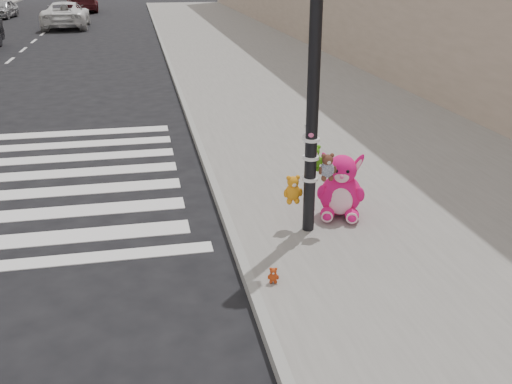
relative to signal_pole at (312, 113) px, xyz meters
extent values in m
plane|color=black|center=(-2.60, -1.82, -1.79)|extent=(120.00, 120.00, 0.00)
cube|color=slate|center=(2.40, 8.18, -1.72)|extent=(7.00, 80.00, 0.14)
cube|color=gray|center=(-1.05, 8.18, -1.72)|extent=(0.12, 80.00, 0.15)
cylinder|color=black|center=(0.00, -0.02, 0.35)|extent=(0.16, 0.16, 4.00)
cylinder|color=white|center=(0.00, -0.02, -0.90)|extent=(0.22, 0.22, 0.04)
cylinder|color=white|center=(0.00, -0.02, -0.60)|extent=(0.22, 0.22, 0.04)
cylinder|color=white|center=(0.00, -0.02, -0.35)|extent=(0.22, 0.22, 0.04)
ellipsoid|color=#E8136F|center=(0.34, 0.19, -1.56)|extent=(0.30, 0.38, 0.18)
ellipsoid|color=#E8136F|center=(0.67, 0.07, -1.56)|extent=(0.30, 0.38, 0.18)
ellipsoid|color=#E8136F|center=(0.60, 0.38, -1.34)|extent=(0.76, 0.71, 0.62)
ellipsoid|color=#F9BFD1|center=(0.52, 0.18, -1.36)|extent=(0.37, 0.23, 0.41)
sphere|color=#E8136F|center=(0.60, 0.38, -0.95)|extent=(0.55, 0.55, 0.43)
ellipsoid|color=#E8136F|center=(0.42, 0.47, -0.89)|extent=(0.31, 0.18, 0.43)
ellipsoid|color=#E8136F|center=(0.78, 0.34, -0.89)|extent=(0.31, 0.18, 0.43)
imported|color=white|center=(-6.10, 29.07, -1.05)|extent=(2.55, 5.36, 1.48)
imported|color=#52171C|center=(-6.10, 40.91, -1.00)|extent=(2.78, 5.65, 1.58)
imported|color=#ACADB1|center=(-11.05, 36.37, -1.17)|extent=(1.78, 3.73, 1.23)
camera|label=1|loc=(-2.14, -6.90, 1.82)|focal=40.00mm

